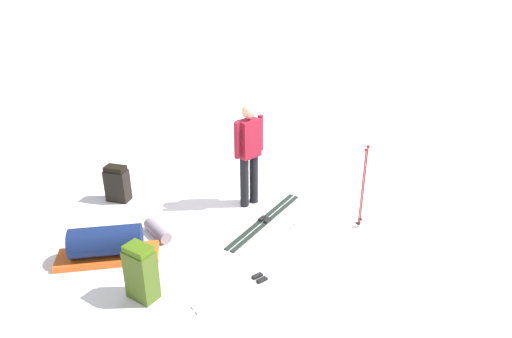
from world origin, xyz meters
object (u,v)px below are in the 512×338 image
(skier_standing, at_px, (249,150))
(ski_poles_planted_near, at_px, (363,183))
(backpack_bright, at_px, (141,273))
(sleeping_mat_rolled, at_px, (158,231))
(backpack_large_dark, at_px, (117,184))
(ski_pair_far, at_px, (260,279))
(ski_pair_near, at_px, (265,220))
(gear_sled, at_px, (107,245))

(skier_standing, relative_size, ski_poles_planted_near, 1.32)
(backpack_bright, height_order, sleeping_mat_rolled, backpack_bright)
(backpack_bright, relative_size, sleeping_mat_rolled, 1.32)
(backpack_large_dark, bearing_deg, backpack_bright, -118.28)
(backpack_large_dark, bearing_deg, sleeping_mat_rolled, -101.37)
(ski_pair_far, height_order, backpack_bright, backpack_bright)
(ski_poles_planted_near, height_order, sleeping_mat_rolled, ski_poles_planted_near)
(ski_poles_planted_near, distance_m, sleeping_mat_rolled, 3.07)
(ski_pair_far, height_order, backpack_large_dark, backpack_large_dark)
(backpack_large_dark, bearing_deg, ski_pair_far, -91.50)
(skier_standing, xyz_separation_m, ski_pair_far, (-1.40, -1.40, -0.94))
(ski_pair_far, xyz_separation_m, ski_poles_planted_near, (1.98, -0.30, 0.70))
(ski_pair_near, height_order, sleeping_mat_rolled, sleeping_mat_rolled)
(ski_poles_planted_near, xyz_separation_m, sleeping_mat_rolled, (-2.17, 2.08, -0.62))
(skier_standing, bearing_deg, gear_sled, 169.56)
(ski_pair_far, bearing_deg, ski_poles_planted_near, -8.65)
(skier_standing, height_order, sleeping_mat_rolled, skier_standing)
(ski_pair_far, xyz_separation_m, backpack_bright, (-1.14, 0.86, 0.34))
(ski_pair_near, relative_size, sleeping_mat_rolled, 3.45)
(sleeping_mat_rolled, bearing_deg, skier_standing, -13.35)
(ski_pair_near, bearing_deg, gear_sled, 155.06)
(backpack_bright, bearing_deg, backpack_large_dark, 61.72)
(skier_standing, xyz_separation_m, ski_pair_near, (-0.26, -0.55, -0.94))
(backpack_large_dark, bearing_deg, skier_standing, -52.79)
(backpack_bright, distance_m, sleeping_mat_rolled, 1.35)
(skier_standing, height_order, backpack_bright, skier_standing)
(ski_pair_far, xyz_separation_m, sleeping_mat_rolled, (-0.19, 1.78, 0.08))
(backpack_large_dark, relative_size, sleeping_mat_rolled, 1.12)
(backpack_large_dark, relative_size, ski_poles_planted_near, 0.48)
(ski_pair_near, distance_m, ski_poles_planted_near, 1.60)
(ski_poles_planted_near, height_order, gear_sled, ski_poles_planted_near)
(backpack_large_dark, relative_size, backpack_bright, 0.85)
(gear_sled, bearing_deg, backpack_bright, -99.26)
(sleeping_mat_rolled, bearing_deg, ski_pair_near, -34.85)
(ski_poles_planted_near, bearing_deg, ski_pair_near, 126.28)
(backpack_bright, bearing_deg, skier_standing, 12.04)
(ski_pair_far, height_order, ski_poles_planted_near, ski_poles_planted_near)
(skier_standing, relative_size, backpack_bright, 2.35)
(ski_pair_near, relative_size, ski_pair_far, 1.01)
(backpack_large_dark, distance_m, gear_sled, 1.68)
(ski_pair_far, relative_size, ski_poles_planted_near, 1.47)
(backpack_large_dark, height_order, ski_poles_planted_near, ski_poles_planted_near)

